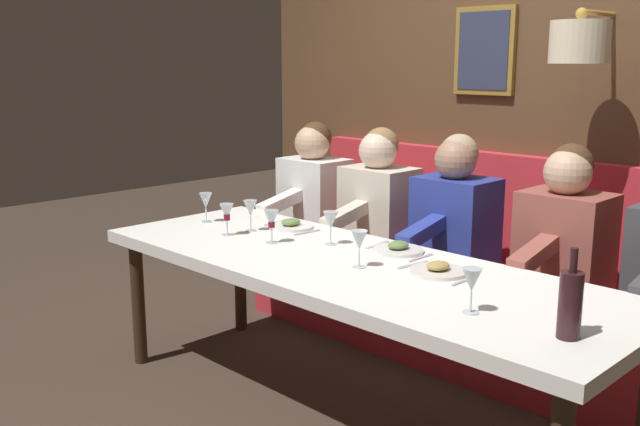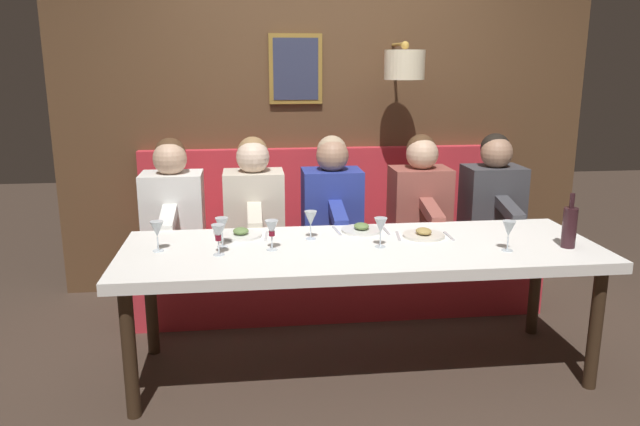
% 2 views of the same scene
% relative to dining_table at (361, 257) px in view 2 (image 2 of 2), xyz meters
% --- Properties ---
extents(ground_plane, '(12.00, 12.00, 0.00)m').
position_rel_dining_table_xyz_m(ground_plane, '(0.00, 0.00, -0.68)').
color(ground_plane, '#423328').
extents(dining_table, '(0.90, 2.61, 0.74)m').
position_rel_dining_table_xyz_m(dining_table, '(0.00, 0.00, 0.00)').
color(dining_table, white).
rests_on(dining_table, ground_plane).
extents(banquette_bench, '(0.52, 2.81, 0.45)m').
position_rel_dining_table_xyz_m(banquette_bench, '(0.89, 0.00, -0.45)').
color(banquette_bench, red).
rests_on(banquette_bench, ground_plane).
extents(back_wall_panel, '(0.59, 4.01, 2.90)m').
position_rel_dining_table_xyz_m(back_wall_panel, '(1.46, -0.00, 0.69)').
color(back_wall_panel, brown).
rests_on(back_wall_panel, ground_plane).
extents(diner_nearest, '(0.60, 0.40, 0.79)m').
position_rel_dining_table_xyz_m(diner_nearest, '(0.88, -1.11, 0.14)').
color(diner_nearest, '#3D3D42').
rests_on(diner_nearest, banquette_bench).
extents(diner_near, '(0.60, 0.40, 0.79)m').
position_rel_dining_table_xyz_m(diner_near, '(0.88, -0.58, 0.14)').
color(diner_near, '#934C42').
rests_on(diner_near, banquette_bench).
extents(diner_middle, '(0.60, 0.40, 0.79)m').
position_rel_dining_table_xyz_m(diner_middle, '(0.88, 0.04, 0.14)').
color(diner_middle, '#283893').
rests_on(diner_middle, banquette_bench).
extents(diner_far, '(0.60, 0.40, 0.79)m').
position_rel_dining_table_xyz_m(diner_far, '(0.88, 0.57, 0.14)').
color(diner_far, beige).
rests_on(diner_far, banquette_bench).
extents(diner_farthest, '(0.60, 0.40, 0.79)m').
position_rel_dining_table_xyz_m(diner_farthest, '(0.88, 1.11, 0.14)').
color(diner_farthest, white).
rests_on(diner_farthest, banquette_bench).
extents(place_setting_0, '(0.24, 0.32, 0.05)m').
position_rel_dining_table_xyz_m(place_setting_0, '(0.27, 0.66, 0.08)').
color(place_setting_0, white).
rests_on(place_setting_0, dining_table).
extents(place_setting_1, '(0.24, 0.32, 0.05)m').
position_rel_dining_table_xyz_m(place_setting_1, '(0.14, -0.39, 0.08)').
color(place_setting_1, silver).
rests_on(place_setting_1, dining_table).
extents(place_setting_2, '(0.24, 0.31, 0.05)m').
position_rel_dining_table_xyz_m(place_setting_2, '(0.29, -0.05, 0.08)').
color(place_setting_2, silver).
rests_on(place_setting_2, dining_table).
extents(wine_glass_0, '(0.07, 0.07, 0.16)m').
position_rel_dining_table_xyz_m(wine_glass_0, '(-0.02, 0.49, 0.18)').
color(wine_glass_0, silver).
rests_on(wine_glass_0, dining_table).
extents(wine_glass_1, '(0.07, 0.07, 0.16)m').
position_rel_dining_table_xyz_m(wine_glass_1, '(-0.03, -0.10, 0.18)').
color(wine_glass_1, silver).
rests_on(wine_glass_1, dining_table).
extents(wine_glass_2, '(0.07, 0.07, 0.16)m').
position_rel_dining_table_xyz_m(wine_glass_2, '(-0.07, 0.77, 0.18)').
color(wine_glass_2, silver).
rests_on(wine_glass_2, dining_table).
extents(wine_glass_3, '(0.07, 0.07, 0.16)m').
position_rel_dining_table_xyz_m(wine_glass_3, '(-0.18, -0.76, 0.18)').
color(wine_glass_3, silver).
rests_on(wine_glass_3, dining_table).
extents(wine_glass_4, '(0.07, 0.07, 0.16)m').
position_rel_dining_table_xyz_m(wine_glass_4, '(0.07, 0.76, 0.18)').
color(wine_glass_4, silver).
rests_on(wine_glass_4, dining_table).
extents(wine_glass_5, '(0.07, 0.07, 0.16)m').
position_rel_dining_table_xyz_m(wine_glass_5, '(0.03, 1.09, 0.18)').
color(wine_glass_5, silver).
rests_on(wine_glass_5, dining_table).
extents(wine_glass_6, '(0.07, 0.07, 0.16)m').
position_rel_dining_table_xyz_m(wine_glass_6, '(0.16, 0.26, 0.18)').
color(wine_glass_6, silver).
rests_on(wine_glass_6, dining_table).
extents(wine_bottle, '(0.08, 0.08, 0.30)m').
position_rel_dining_table_xyz_m(wine_bottle, '(-0.16, -1.11, 0.18)').
color(wine_bottle, '#33191E').
rests_on(wine_bottle, dining_table).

